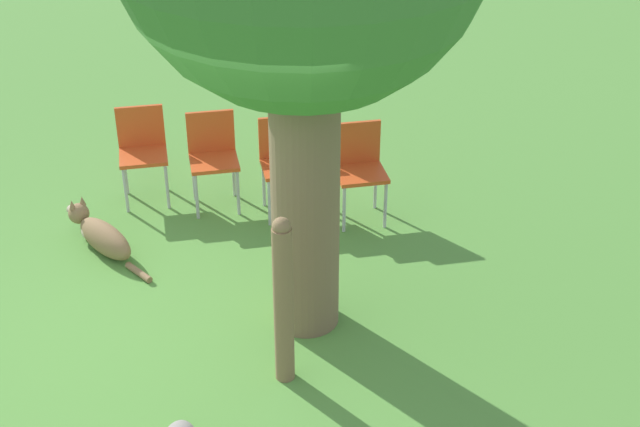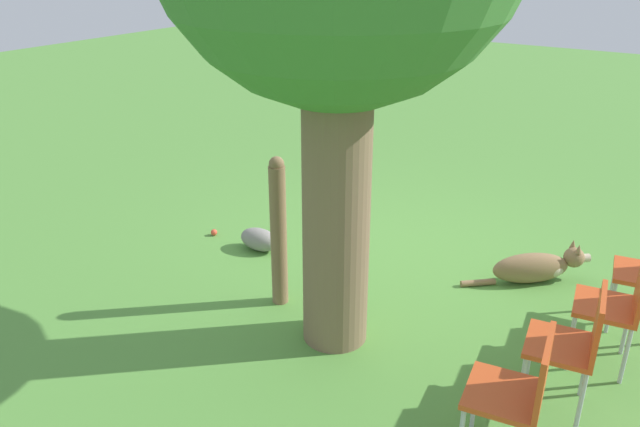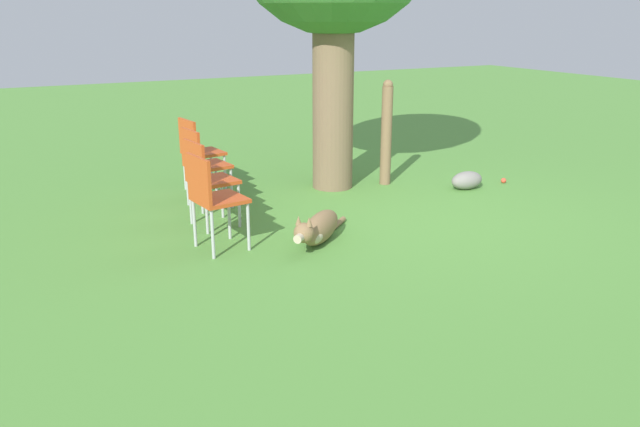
{
  "view_description": "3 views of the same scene",
  "coord_description": "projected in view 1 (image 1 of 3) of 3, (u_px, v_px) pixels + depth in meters",
  "views": [
    {
      "loc": [
        5.35,
        0.82,
        4.23
      ],
      "look_at": [
        -0.2,
        1.15,
        0.95
      ],
      "focal_mm": 50.0,
      "sensor_mm": 36.0,
      "label": 1
    },
    {
      "loc": [
        -2.35,
        4.59,
        2.87
      ],
      "look_at": [
        -0.1,
        1.11,
        1.05
      ],
      "focal_mm": 35.0,
      "sensor_mm": 36.0,
      "label": 2
    },
    {
      "loc": [
        -3.84,
        -5.63,
        2.09
      ],
      "look_at": [
        -1.23,
        -0.59,
        0.26
      ],
      "focal_mm": 35.0,
      "sensor_mm": 36.0,
      "label": 3
    }
  ],
  "objects": [
    {
      "name": "red_chair_0",
      "position": [
        142.0,
        147.0,
        8.33
      ],
      "size": [
        0.48,
        0.49,
        0.9
      ],
      "rotation": [
        0.0,
        0.0,
        0.14
      ],
      "color": "#D14C1E",
      "rests_on": "ground_plane"
    },
    {
      "name": "fence_post",
      "position": [
        283.0,
        301.0,
        6.01
      ],
      "size": [
        0.14,
        0.14,
        1.32
      ],
      "color": "#846647",
      "rests_on": "ground_plane"
    },
    {
      "name": "red_chair_1",
      "position": [
        213.0,
        152.0,
        8.23
      ],
      "size": [
        0.48,
        0.49,
        0.9
      ],
      "rotation": [
        0.0,
        0.0,
        0.14
      ],
      "color": "#D14C1E",
      "rests_on": "ground_plane"
    },
    {
      "name": "ground_plane",
      "position": [
        169.0,
        340.0,
        6.71
      ],
      "size": [
        30.0,
        30.0,
        0.0
      ],
      "primitive_type": "plane",
      "color": "#56933D"
    },
    {
      "name": "red_chair_2",
      "position": [
        285.0,
        158.0,
        8.13
      ],
      "size": [
        0.48,
        0.49,
        0.9
      ],
      "rotation": [
        0.0,
        0.0,
        0.14
      ],
      "color": "#D14C1E",
      "rests_on": "ground_plane"
    },
    {
      "name": "dog",
      "position": [
        101.0,
        235.0,
        7.71
      ],
      "size": [
        0.95,
        0.84,
        0.38
      ],
      "rotation": [
        0.0,
        0.0,
        3.85
      ],
      "color": "olive",
      "rests_on": "ground_plane"
    },
    {
      "name": "red_chair_3",
      "position": [
        359.0,
        164.0,
        8.03
      ],
      "size": [
        0.48,
        0.49,
        0.9
      ],
      "rotation": [
        0.0,
        0.0,
        0.14
      ],
      "color": "#D14C1E",
      "rests_on": "ground_plane"
    }
  ]
}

